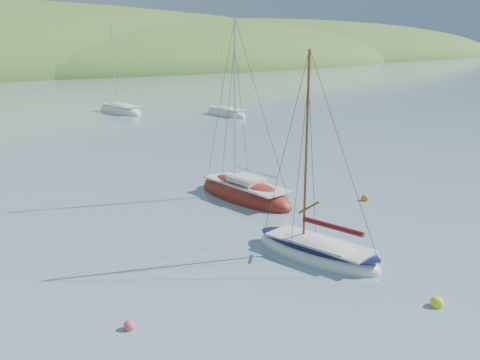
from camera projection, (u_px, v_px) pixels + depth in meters
ground at (338, 305)px, 19.55m from camera, size 700.00×700.00×0.00m
daysailer_white at (317, 251)px, 23.94m from camera, size 3.15×6.56×9.69m
sloop_red at (245, 194)px, 32.70m from camera, size 2.69×7.82×11.56m
distant_sloop_b at (120, 111)px, 70.78m from camera, size 3.54×9.06×12.74m
distant_sloop_d at (226, 114)px, 68.47m from camera, size 2.89×7.54×10.64m
mooring_buoys at (288, 260)px, 23.27m from camera, size 23.18×12.57×0.50m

